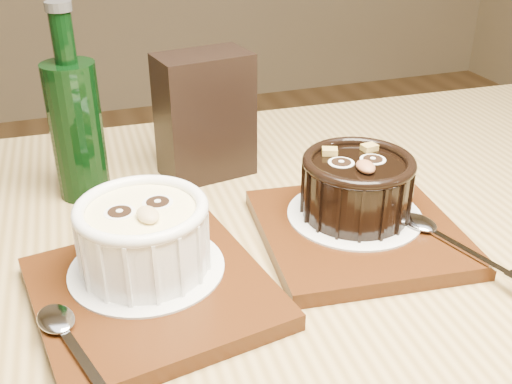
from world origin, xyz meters
TOP-DOWN VIEW (x-y plane):
  - table at (-0.20, -0.05)m, footprint 1.23×0.84m
  - tray_left at (-0.31, -0.03)m, footprint 0.21×0.21m
  - doily_left at (-0.31, -0.01)m, footprint 0.13×0.13m
  - ramekin_white at (-0.31, -0.01)m, footprint 0.11×0.11m
  - spoon_left at (-0.38, -0.09)m, footprint 0.07×0.14m
  - tray_right at (-0.11, -0.01)m, footprint 0.20×0.20m
  - doily_right at (-0.11, 0.01)m, footprint 0.13×0.13m
  - ramekin_dark at (-0.11, 0.01)m, footprint 0.11×0.11m
  - spoon_right at (-0.05, -0.06)m, footprint 0.06×0.14m
  - condiment_stand at (-0.21, 0.18)m, footprint 0.11×0.08m
  - green_bottle at (-0.35, 0.17)m, footprint 0.05×0.05m

SIDE VIEW (x-z plane):
  - table at x=-0.20m, z-range 0.28..1.03m
  - tray_left at x=-0.31m, z-range 0.75..0.76m
  - tray_right at x=-0.11m, z-range 0.75..0.76m
  - doily_left at x=-0.31m, z-range 0.77..0.77m
  - doily_right at x=-0.11m, z-range 0.77..0.77m
  - spoon_left at x=-0.38m, z-range 0.77..0.77m
  - spoon_right at x=-0.05m, z-range 0.77..0.77m
  - ramekin_dark at x=-0.11m, z-range 0.77..0.83m
  - ramekin_white at x=-0.31m, z-range 0.77..0.83m
  - condiment_stand at x=-0.21m, z-range 0.75..0.89m
  - green_bottle at x=-0.35m, z-range 0.73..0.93m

